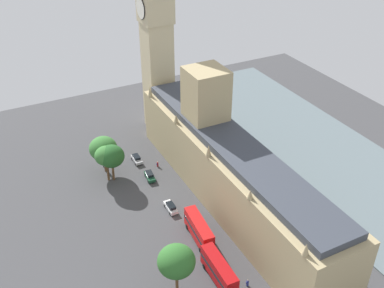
{
  "coord_description": "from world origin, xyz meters",
  "views": [
    {
      "loc": [
        43.33,
        69.03,
        67.08
      ],
      "look_at": [
        1.0,
        -13.68,
        8.5
      ],
      "focal_mm": 42.58,
      "sensor_mm": 36.0,
      "label": 1
    }
  ],
  "objects_px": {
    "clock_tower": "(156,34)",
    "double_decker_bus_corner": "(199,229)",
    "plane_tree_kerbside": "(106,156)",
    "plane_tree_opposite_hall": "(176,261)",
    "street_lamp_slot_11": "(102,152)",
    "plane_tree_far_end": "(103,148)",
    "plane_tree_slot_10": "(111,156)",
    "car_silver_leading": "(137,159)",
    "car_dark_green_by_river_gate": "(150,176)",
    "pedestrian_near_tower": "(158,164)",
    "double_decker_bus_under_trees": "(219,270)",
    "parliament_building": "(228,166)",
    "car_white_trailing": "(171,207)",
    "pedestrian_midblock": "(248,283)"
  },
  "relations": [
    {
      "from": "parliament_building",
      "to": "plane_tree_slot_10",
      "type": "distance_m",
      "value": 28.13
    },
    {
      "from": "parliament_building",
      "to": "plane_tree_kerbside",
      "type": "distance_m",
      "value": 29.32
    },
    {
      "from": "clock_tower",
      "to": "plane_tree_opposite_hall",
      "type": "xyz_separation_m",
      "value": [
        21.66,
        57.01,
        -20.33
      ]
    },
    {
      "from": "clock_tower",
      "to": "plane_tree_kerbside",
      "type": "bearing_deg",
      "value": 40.51
    },
    {
      "from": "plane_tree_kerbside",
      "to": "street_lamp_slot_11",
      "type": "height_order",
      "value": "plane_tree_kerbside"
    },
    {
      "from": "double_decker_bus_corner",
      "to": "street_lamp_slot_11",
      "type": "xyz_separation_m",
      "value": [
        9.65,
        -34.01,
        2.07
      ]
    },
    {
      "from": "parliament_building",
      "to": "plane_tree_opposite_hall",
      "type": "bearing_deg",
      "value": 41.33
    },
    {
      "from": "plane_tree_opposite_hall",
      "to": "street_lamp_slot_11",
      "type": "relative_size",
      "value": 1.54
    },
    {
      "from": "pedestrian_near_tower",
      "to": "plane_tree_slot_10",
      "type": "distance_m",
      "value": 13.37
    },
    {
      "from": "car_silver_leading",
      "to": "pedestrian_near_tower",
      "type": "bearing_deg",
      "value": 132.31
    },
    {
      "from": "pedestrian_near_tower",
      "to": "double_decker_bus_under_trees",
      "type": "bearing_deg",
      "value": -176.5
    },
    {
      "from": "car_dark_green_by_river_gate",
      "to": "pedestrian_near_tower",
      "type": "distance_m",
      "value": 5.5
    },
    {
      "from": "car_white_trailing",
      "to": "pedestrian_near_tower",
      "type": "xyz_separation_m",
      "value": [
        -4.18,
        -17.02,
        -0.2
      ]
    },
    {
      "from": "parliament_building",
      "to": "plane_tree_far_end",
      "type": "relative_size",
      "value": 7.21
    },
    {
      "from": "clock_tower",
      "to": "double_decker_bus_corner",
      "type": "height_order",
      "value": "clock_tower"
    },
    {
      "from": "car_dark_green_by_river_gate",
      "to": "street_lamp_slot_11",
      "type": "xyz_separation_m",
      "value": [
        8.66,
        -9.99,
        3.82
      ]
    },
    {
      "from": "pedestrian_midblock",
      "to": "plane_tree_kerbside",
      "type": "xyz_separation_m",
      "value": [
        12.44,
        -43.08,
        6.38
      ]
    },
    {
      "from": "pedestrian_near_tower",
      "to": "plane_tree_slot_10",
      "type": "height_order",
      "value": "plane_tree_slot_10"
    },
    {
      "from": "plane_tree_far_end",
      "to": "plane_tree_slot_10",
      "type": "height_order",
      "value": "plane_tree_far_end"
    },
    {
      "from": "parliament_building",
      "to": "car_silver_leading",
      "type": "distance_m",
      "value": 27.74
    },
    {
      "from": "parliament_building",
      "to": "clock_tower",
      "type": "bearing_deg",
      "value": -89.15
    },
    {
      "from": "pedestrian_near_tower",
      "to": "plane_tree_opposite_hall",
      "type": "height_order",
      "value": "plane_tree_opposite_hall"
    },
    {
      "from": "pedestrian_midblock",
      "to": "double_decker_bus_under_trees",
      "type": "bearing_deg",
      "value": 93.79
    },
    {
      "from": "plane_tree_far_end",
      "to": "car_white_trailing",
      "type": "bearing_deg",
      "value": 111.32
    },
    {
      "from": "plane_tree_opposite_hall",
      "to": "plane_tree_far_end",
      "type": "bearing_deg",
      "value": -90.23
    },
    {
      "from": "car_silver_leading",
      "to": "plane_tree_far_end",
      "type": "xyz_separation_m",
      "value": [
        8.46,
        0.36,
        5.87
      ]
    },
    {
      "from": "car_dark_green_by_river_gate",
      "to": "pedestrian_near_tower",
      "type": "bearing_deg",
      "value": -127.19
    },
    {
      "from": "clock_tower",
      "to": "pedestrian_near_tower",
      "type": "height_order",
      "value": "clock_tower"
    },
    {
      "from": "car_silver_leading",
      "to": "street_lamp_slot_11",
      "type": "height_order",
      "value": "street_lamp_slot_11"
    },
    {
      "from": "car_silver_leading",
      "to": "street_lamp_slot_11",
      "type": "distance_m",
      "value": 9.44
    },
    {
      "from": "double_decker_bus_under_trees",
      "to": "plane_tree_slot_10",
      "type": "distance_m",
      "value": 39.9
    },
    {
      "from": "pedestrian_near_tower",
      "to": "plane_tree_opposite_hall",
      "type": "relative_size",
      "value": 0.15
    },
    {
      "from": "plane_tree_far_end",
      "to": "street_lamp_slot_11",
      "type": "distance_m",
      "value": 2.78
    },
    {
      "from": "car_white_trailing",
      "to": "double_decker_bus_corner",
      "type": "distance_m",
      "value": 11.18
    },
    {
      "from": "clock_tower",
      "to": "plane_tree_far_end",
      "type": "relative_size",
      "value": 5.55
    },
    {
      "from": "clock_tower",
      "to": "pedestrian_midblock",
      "type": "xyz_separation_m",
      "value": [
        9.59,
        61.9,
        -27.19
      ]
    },
    {
      "from": "car_silver_leading",
      "to": "plane_tree_kerbside",
      "type": "height_order",
      "value": "plane_tree_kerbside"
    },
    {
      "from": "pedestrian_near_tower",
      "to": "street_lamp_slot_11",
      "type": "relative_size",
      "value": 0.23
    },
    {
      "from": "plane_tree_far_end",
      "to": "plane_tree_slot_10",
      "type": "relative_size",
      "value": 1.01
    },
    {
      "from": "car_dark_green_by_river_gate",
      "to": "plane_tree_slot_10",
      "type": "distance_m",
      "value": 10.68
    },
    {
      "from": "double_decker_bus_under_trees",
      "to": "pedestrian_midblock",
      "type": "distance_m",
      "value": 5.75
    },
    {
      "from": "parliament_building",
      "to": "car_dark_green_by_river_gate",
      "type": "relative_size",
      "value": 15.34
    },
    {
      "from": "car_dark_green_by_river_gate",
      "to": "double_decker_bus_corner",
      "type": "relative_size",
      "value": 0.43
    },
    {
      "from": "double_decker_bus_corner",
      "to": "car_white_trailing",
      "type": "bearing_deg",
      "value": -77.66
    },
    {
      "from": "pedestrian_midblock",
      "to": "plane_tree_far_end",
      "type": "height_order",
      "value": "plane_tree_far_end"
    },
    {
      "from": "car_white_trailing",
      "to": "plane_tree_opposite_hall",
      "type": "height_order",
      "value": "plane_tree_opposite_hall"
    },
    {
      "from": "car_silver_leading",
      "to": "pedestrian_midblock",
      "type": "distance_m",
      "value": 47.51
    },
    {
      "from": "car_dark_green_by_river_gate",
      "to": "double_decker_bus_under_trees",
      "type": "distance_m",
      "value": 35.4
    },
    {
      "from": "car_silver_leading",
      "to": "car_white_trailing",
      "type": "distance_m",
      "value": 21.53
    },
    {
      "from": "car_dark_green_by_river_gate",
      "to": "clock_tower",
      "type": "bearing_deg",
      "value": -112.56
    }
  ]
}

